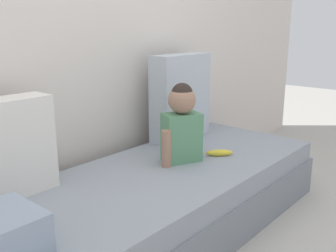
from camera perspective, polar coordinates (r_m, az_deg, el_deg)
The scene contains 6 objects.
ground_plane at distance 2.27m, azimuth -2.61°, elevation -16.35°, with size 12.00×12.00×0.00m, color #B2ADA3.
back_wall at distance 2.37m, azimuth -13.22°, elevation 13.50°, with size 5.65×0.10×2.27m, color silver.
couch at distance 2.18m, azimuth -2.67°, elevation -12.12°, with size 2.45×0.87×0.38m.
throw_pillow_right at distance 2.72m, azimuth 1.87°, elevation 4.32°, with size 0.49×0.16×0.60m, color #B2BCC6.
toddler at distance 2.26m, azimuth 2.06°, elevation 0.45°, with size 0.33×0.22×0.47m.
banana at distance 2.42m, azimuth 7.66°, elevation -3.96°, with size 0.17×0.04×0.04m, color yellow.
Camera 1 is at (-1.40, -1.35, 1.17)m, focal length 40.98 mm.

